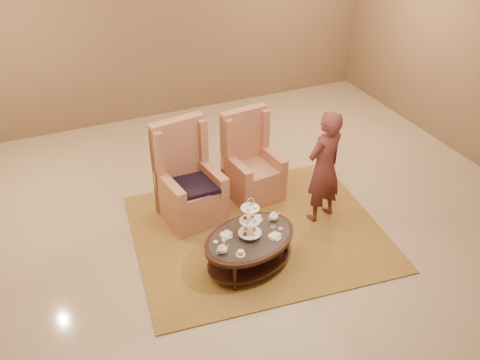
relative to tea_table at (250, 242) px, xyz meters
name	(u,v)px	position (x,y,z in m)	size (l,w,h in m)	color
ground	(253,239)	(0.24, 0.44, -0.36)	(8.00, 8.00, 0.00)	tan
ceiling	(253,239)	(0.24, 0.44, -0.36)	(8.00, 8.00, 0.02)	silver
wall_back	(155,19)	(0.24, 4.44, 1.39)	(8.00, 0.04, 3.50)	brown
rug	(258,232)	(0.36, 0.53, -0.35)	(3.38, 2.92, 0.02)	#A7883B
tea_table	(250,242)	(0.00, 0.00, 0.00)	(1.37, 1.12, 0.99)	black
armchair_left	(188,187)	(-0.33, 1.26, 0.10)	(0.83, 0.85, 1.35)	#B87457
armchair_right	(250,168)	(0.65, 1.41, 0.06)	(0.75, 0.77, 1.25)	#B87457
person	(324,167)	(1.27, 0.51, 0.42)	(0.65, 0.52, 1.57)	#572525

